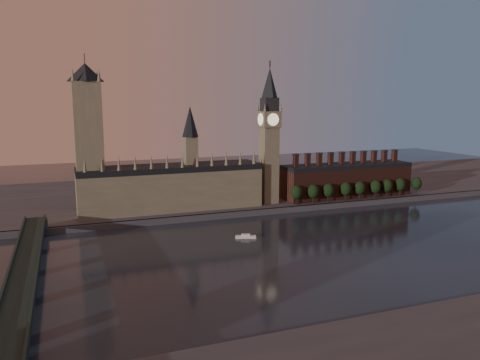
% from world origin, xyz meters
% --- Properties ---
extents(ground, '(900.00, 900.00, 0.00)m').
position_xyz_m(ground, '(0.00, 0.00, 0.00)').
color(ground, black).
rests_on(ground, ground).
extents(north_bank, '(900.00, 182.00, 4.00)m').
position_xyz_m(north_bank, '(0.00, 178.04, 2.00)').
color(north_bank, '#49494E').
rests_on(north_bank, ground).
extents(palace_of_westminster, '(130.00, 30.30, 74.00)m').
position_xyz_m(palace_of_westminster, '(-64.41, 114.91, 21.63)').
color(palace_of_westminster, '#7E7559').
rests_on(palace_of_westminster, north_bank).
extents(victoria_tower, '(24.00, 24.00, 108.00)m').
position_xyz_m(victoria_tower, '(-120.00, 115.00, 59.09)').
color(victoria_tower, '#7E7559').
rests_on(victoria_tower, north_bank).
extents(big_ben, '(15.00, 15.00, 107.00)m').
position_xyz_m(big_ben, '(10.00, 110.00, 56.83)').
color(big_ben, '#7E7559').
rests_on(big_ben, north_bank).
extents(chimney_block, '(110.00, 25.00, 37.00)m').
position_xyz_m(chimney_block, '(80.00, 110.00, 17.82)').
color(chimney_block, '#49231C').
rests_on(chimney_block, north_bank).
extents(embankment_tree_0, '(8.60, 8.60, 14.88)m').
position_xyz_m(embankment_tree_0, '(26.58, 95.46, 13.47)').
color(embankment_tree_0, black).
rests_on(embankment_tree_0, north_bank).
extents(embankment_tree_1, '(8.60, 8.60, 14.88)m').
position_xyz_m(embankment_tree_1, '(40.26, 94.35, 13.47)').
color(embankment_tree_1, black).
rests_on(embankment_tree_1, north_bank).
extents(embankment_tree_2, '(8.60, 8.60, 14.88)m').
position_xyz_m(embankment_tree_2, '(53.37, 94.09, 13.47)').
color(embankment_tree_2, black).
rests_on(embankment_tree_2, north_bank).
extents(embankment_tree_3, '(8.60, 8.60, 14.88)m').
position_xyz_m(embankment_tree_3, '(69.26, 94.34, 13.47)').
color(embankment_tree_3, black).
rests_on(embankment_tree_3, north_bank).
extents(embankment_tree_4, '(8.60, 8.60, 14.88)m').
position_xyz_m(embankment_tree_4, '(81.91, 93.90, 13.47)').
color(embankment_tree_4, black).
rests_on(embankment_tree_4, north_bank).
extents(embankment_tree_5, '(8.60, 8.60, 14.88)m').
position_xyz_m(embankment_tree_5, '(96.90, 93.91, 13.47)').
color(embankment_tree_5, black).
rests_on(embankment_tree_5, north_bank).
extents(embankment_tree_6, '(8.60, 8.60, 14.88)m').
position_xyz_m(embankment_tree_6, '(108.62, 94.45, 13.47)').
color(embankment_tree_6, black).
rests_on(embankment_tree_6, north_bank).
extents(embankment_tree_7, '(8.60, 8.60, 14.88)m').
position_xyz_m(embankment_tree_7, '(122.05, 94.97, 13.47)').
color(embankment_tree_7, black).
rests_on(embankment_tree_7, north_bank).
extents(embankment_tree_8, '(8.60, 8.60, 14.88)m').
position_xyz_m(embankment_tree_8, '(138.73, 94.82, 13.47)').
color(embankment_tree_8, black).
rests_on(embankment_tree_8, north_bank).
extents(westminster_bridge, '(14.00, 200.00, 11.55)m').
position_xyz_m(westminster_bridge, '(-155.00, -2.70, 7.44)').
color(westminster_bridge, '#1C2C26').
rests_on(westminster_bridge, ground).
extents(river_boat, '(12.86, 7.55, 2.48)m').
position_xyz_m(river_boat, '(-36.59, 39.49, 0.95)').
color(river_boat, silver).
rests_on(river_boat, ground).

